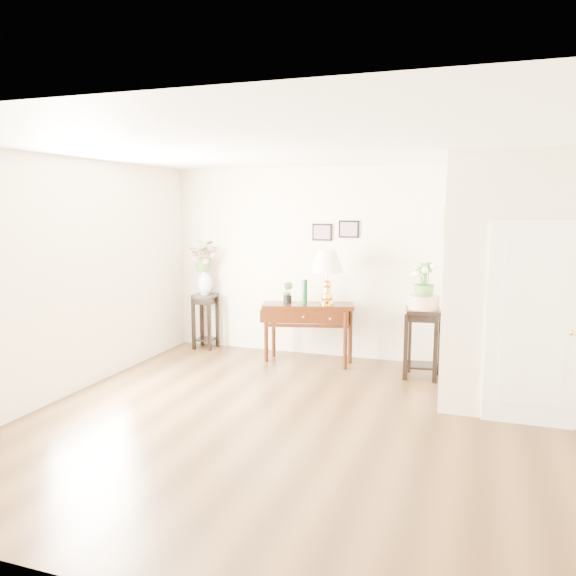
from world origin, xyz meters
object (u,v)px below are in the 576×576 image
at_px(plant_stand_a, 205,321).
at_px(plant_stand_b, 422,343).
at_px(console_table, 308,333).
at_px(table_lamp, 327,280).

relative_size(plant_stand_a, plant_stand_b, 0.95).
bearing_deg(plant_stand_a, console_table, -8.64).
xyz_separation_m(table_lamp, plant_stand_b, (1.34, -0.19, -0.75)).
height_order(table_lamp, plant_stand_a, table_lamp).
xyz_separation_m(console_table, plant_stand_b, (1.62, -0.19, 0.03)).
bearing_deg(console_table, table_lamp, -15.11).
distance_m(console_table, plant_stand_a, 1.79).
height_order(plant_stand_a, plant_stand_b, plant_stand_b).
bearing_deg(plant_stand_a, table_lamp, -7.49).
bearing_deg(plant_stand_b, table_lamp, 171.76).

